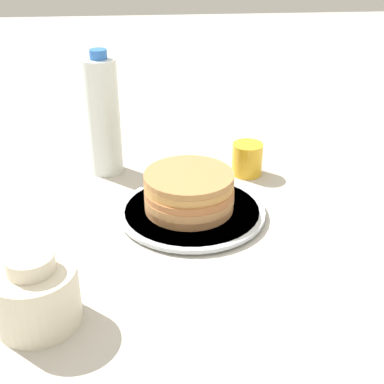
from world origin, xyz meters
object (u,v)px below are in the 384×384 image
object	(u,v)px
plate	(192,212)
pancake_stack	(190,192)
juice_glass	(247,159)
cream_jug	(35,293)
water_bottle_near	(103,117)

from	to	relation	value
plate	pancake_stack	size ratio (longest dim) A/B	1.59
juice_glass	cream_jug	xyz separation A→B (m)	(0.42, -0.36, 0.01)
cream_jug	pancake_stack	bearing A→B (deg)	139.27
pancake_stack	cream_jug	xyz separation A→B (m)	(0.26, -0.22, -0.00)
plate	cream_jug	xyz separation A→B (m)	(0.26, -0.23, 0.04)
cream_jug	water_bottle_near	world-z (taller)	water_bottle_near
cream_jug	plate	bearing A→B (deg)	138.58
plate	water_bottle_near	distance (m)	0.28
juice_glass	cream_jug	bearing A→B (deg)	-40.49
plate	juice_glass	distance (m)	0.21
water_bottle_near	plate	bearing A→B (deg)	39.38
pancake_stack	water_bottle_near	bearing A→B (deg)	-141.00
pancake_stack	water_bottle_near	xyz separation A→B (m)	(-0.19, -0.16, 0.07)
cream_jug	water_bottle_near	size ratio (longest dim) A/B	0.45
pancake_stack	cream_jug	distance (m)	0.34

